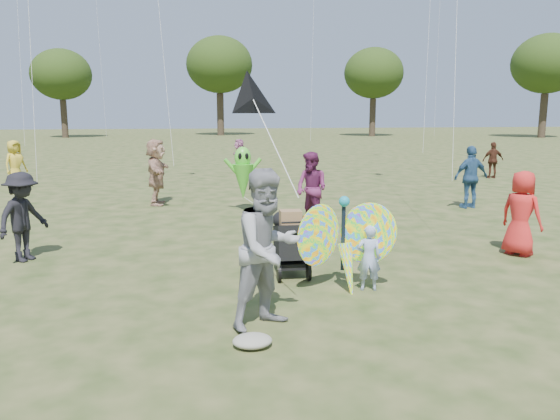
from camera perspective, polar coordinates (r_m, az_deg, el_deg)
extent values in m
plane|color=#51592B|center=(7.65, 3.38, -10.10)|extent=(160.00, 160.00, 0.00)
imported|color=#9DB0DF|center=(8.29, 9.25, -4.96)|extent=(0.40, 0.30, 1.00)
imported|color=#929297|center=(6.72, -1.25, -4.09)|extent=(1.21, 1.14, 1.99)
ellipsoid|color=gray|center=(6.42, -2.91, -13.50)|extent=(0.46, 0.38, 0.15)
imported|color=red|center=(11.08, 23.90, -0.31)|extent=(0.82, 0.92, 1.59)
imported|color=black|center=(10.75, -25.29, -0.66)|extent=(1.05, 1.20, 1.61)
imported|color=#2E557E|center=(15.99, 19.31, 3.26)|extent=(1.06, 0.54, 1.73)
imported|color=tan|center=(16.04, -12.79, 3.89)|extent=(0.65, 1.78, 1.89)
imported|color=#692350|center=(12.83, 3.32, 2.23)|extent=(1.02, 1.07, 1.73)
imported|color=gold|center=(21.39, -25.94, 4.35)|extent=(0.92, 0.97, 1.67)
imported|color=#482518|center=(23.57, 21.37, 4.87)|extent=(0.88, 0.42, 1.45)
imported|color=#AF6492|center=(23.87, -4.28, 5.64)|extent=(0.45, 1.38, 1.48)
cube|color=black|center=(8.93, 1.04, -3.40)|extent=(0.49, 0.88, 0.71)
cube|color=black|center=(9.01, 1.04, -5.44)|extent=(0.44, 0.70, 0.10)
ellipsoid|color=black|center=(9.10, 0.76, -1.01)|extent=(0.51, 0.45, 0.33)
cylinder|color=black|center=(8.66, -0.11, -6.57)|extent=(0.06, 0.30, 0.30)
cylinder|color=black|center=(8.75, 3.01, -6.41)|extent=(0.06, 0.30, 0.30)
cylinder|color=black|center=(9.47, 0.54, -5.35)|extent=(0.06, 0.22, 0.22)
cylinder|color=black|center=(8.37, 1.65, -1.30)|extent=(0.44, 0.05, 0.03)
cube|color=#987149|center=(8.79, 1.11, -0.87)|extent=(0.35, 0.29, 0.26)
ellipsoid|color=orange|center=(8.07, 4.07, -2.68)|extent=(0.98, 0.71, 1.24)
ellipsoid|color=orange|center=(8.28, 9.19, -2.46)|extent=(0.98, 0.71, 1.24)
cylinder|color=black|center=(8.20, 6.62, -2.88)|extent=(0.06, 0.06, 1.00)
cone|color=orange|center=(8.18, 7.21, -6.57)|extent=(0.36, 0.49, 0.93)
sphere|color=teal|center=(8.07, 6.74, 0.90)|extent=(0.16, 0.16, 0.16)
cone|color=black|center=(7.81, -2.88, 11.57)|extent=(0.89, 0.62, 0.81)
cylinder|color=silver|center=(7.25, -0.61, 6.79)|extent=(0.44, 1.23, 1.25)
cone|color=#50CB2F|center=(14.66, -3.89, 2.97)|extent=(0.56, 0.56, 0.95)
ellipsoid|color=#50CB2F|center=(14.59, -3.92, 5.50)|extent=(0.44, 0.39, 0.57)
ellipsoid|color=black|center=(14.40, -4.21, 5.63)|extent=(0.10, 0.05, 0.17)
ellipsoid|color=black|center=(14.42, -3.49, 5.65)|extent=(0.10, 0.05, 0.17)
cylinder|color=#50CB2F|center=(14.59, -5.08, 4.50)|extent=(0.43, 0.10, 0.49)
cylinder|color=#50CB2F|center=(14.64, -2.74, 4.55)|extent=(0.43, 0.10, 0.49)
cylinder|color=silver|center=(14.58, -2.61, 0.56)|extent=(0.61, 0.41, 0.41)
cylinder|color=#3A2D21|center=(60.28, -21.61, 8.84)|extent=(0.63, 0.63, 3.78)
ellipsoid|color=#2B4214|center=(60.38, -21.89, 13.02)|extent=(5.94, 5.94, 5.05)
cylinder|color=#3A2D21|center=(62.09, -6.24, 9.90)|extent=(0.77, 0.77, 4.62)
ellipsoid|color=#2B4214|center=(62.29, -6.34, 14.86)|extent=(7.26, 7.26, 6.17)
cylinder|color=#3A2D21|center=(60.27, 9.64, 9.51)|extent=(0.66, 0.67, 3.99)
ellipsoid|color=#2B4214|center=(60.40, 9.78, 13.93)|extent=(6.27, 6.27, 5.33)
cylinder|color=#3A2D21|center=(62.20, 25.78, 8.86)|extent=(0.73, 0.73, 4.41)
ellipsoid|color=#2B4214|center=(62.37, 26.15, 13.57)|extent=(6.93, 6.93, 5.89)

